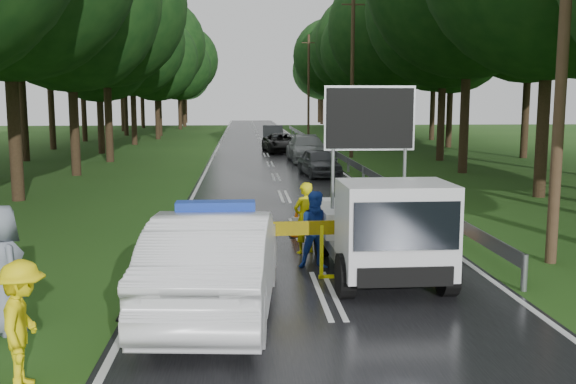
{
  "coord_description": "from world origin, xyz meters",
  "views": [
    {
      "loc": [
        -1.51,
        -11.23,
        3.54
      ],
      "look_at": [
        -0.41,
        4.25,
        1.3
      ],
      "focal_mm": 40.0,
      "sensor_mm": 36.0,
      "label": 1
    }
  ],
  "objects": [
    {
      "name": "cone_right",
      "position": [
        3.22,
        3.83,
        0.37
      ],
      "size": [
        0.36,
        0.36,
        0.75
      ],
      "color": "black",
      "rests_on": "ground"
    },
    {
      "name": "ground",
      "position": [
        0.0,
        0.0,
        0.0
      ],
      "size": [
        160.0,
        160.0,
        0.0
      ],
      "primitive_type": "plane",
      "color": "#1E4714",
      "rests_on": "ground"
    },
    {
      "name": "civilian",
      "position": [
        0.04,
        1.91,
        0.82
      ],
      "size": [
        0.8,
        0.63,
        1.65
      ],
      "primitive_type": "imported",
      "rotation": [
        0.0,
        0.0,
        0.01
      ],
      "color": "#1C43B7",
      "rests_on": "ground"
    },
    {
      "name": "queue_car_fourth",
      "position": [
        0.92,
        40.23,
        0.75
      ],
      "size": [
        1.72,
        4.62,
        1.51
      ],
      "primitive_type": "imported",
      "rotation": [
        0.0,
        0.0,
        -0.03
      ],
      "color": "#3A3D41",
      "rests_on": "ground"
    },
    {
      "name": "utility_pole_near",
      "position": [
        5.2,
        2.0,
        5.06
      ],
      "size": [
        1.4,
        0.24,
        10.0
      ],
      "color": "#44311F",
      "rests_on": "ground"
    },
    {
      "name": "cone_left_mid",
      "position": [
        -2.0,
        3.0,
        0.37
      ],
      "size": [
        0.36,
        0.36,
        0.77
      ],
      "color": "black",
      "rests_on": "ground"
    },
    {
      "name": "officer",
      "position": [
        -0.09,
        3.22,
        0.83
      ],
      "size": [
        0.73,
        0.66,
        1.67
      ],
      "primitive_type": "imported",
      "rotation": [
        0.0,
        0.0,
        3.7
      ],
      "color": "yellow",
      "rests_on": "ground"
    },
    {
      "name": "barrier",
      "position": [
        -0.8,
        1.0,
        0.9
      ],
      "size": [
        2.87,
        0.2,
        1.19
      ],
      "rotation": [
        0.0,
        0.0,
        0.05
      ],
      "color": "#D7D60B",
      "rests_on": "ground"
    },
    {
      "name": "queue_car_first",
      "position": [
        2.05,
        18.34,
        0.64
      ],
      "size": [
        1.95,
        3.93,
        1.29
      ],
      "primitive_type": "imported",
      "rotation": [
        0.0,
        0.0,
        0.12
      ],
      "color": "#43444B",
      "rests_on": "ground"
    },
    {
      "name": "cone_near_left",
      "position": [
        -3.41,
        -1.0,
        0.34
      ],
      "size": [
        0.33,
        0.33,
        0.7
      ],
      "color": "black",
      "rests_on": "ground"
    },
    {
      "name": "work_truck",
      "position": [
        1.22,
        1.15,
        1.03
      ],
      "size": [
        2.19,
        4.78,
        3.79
      ],
      "rotation": [
        0.0,
        0.0,
        0.01
      ],
      "color": "gray",
      "rests_on": "ground"
    },
    {
      "name": "cone_far",
      "position": [
        -0.14,
        5.0,
        0.39
      ],
      "size": [
        0.38,
        0.38,
        0.81
      ],
      "color": "black",
      "rests_on": "ground"
    },
    {
      "name": "cone_center",
      "position": [
        -1.0,
        2.0,
        0.34
      ],
      "size": [
        0.34,
        0.34,
        0.71
      ],
      "color": "black",
      "rests_on": "ground"
    },
    {
      "name": "bystander_right",
      "position": [
        -5.18,
        -1.5,
        0.99
      ],
      "size": [
        1.12,
        1.13,
        1.97
      ],
      "primitive_type": "imported",
      "rotation": [
        0.0,
        0.0,
        2.32
      ],
      "color": "gray",
      "rests_on": "ground"
    },
    {
      "name": "queue_car_third",
      "position": [
        1.1,
        32.0,
        0.64
      ],
      "size": [
        2.63,
        4.84,
        1.29
      ],
      "primitive_type": "imported",
      "rotation": [
        0.0,
        0.0,
        0.11
      ],
      "color": "black",
      "rests_on": "ground"
    },
    {
      "name": "police_sedan",
      "position": [
        -1.96,
        -0.82,
        0.87
      ],
      "size": [
        2.28,
        5.37,
        1.9
      ],
      "rotation": [
        0.0,
        0.0,
        3.05
      ],
      "color": "white",
      "rests_on": "ground"
    },
    {
      "name": "queue_car_second",
      "position": [
        2.21,
        25.46,
        0.75
      ],
      "size": [
        2.31,
        5.25,
        1.5
      ],
      "primitive_type": "imported",
      "rotation": [
        0.0,
        0.0,
        0.04
      ],
      "color": "gray",
      "rests_on": "ground"
    },
    {
      "name": "utility_pole_far",
      "position": [
        5.2,
        54.0,
        5.06
      ],
      "size": [
        1.4,
        0.24,
        10.0
      ],
      "color": "#44311F",
      "rests_on": "ground"
    },
    {
      "name": "road",
      "position": [
        0.0,
        30.0,
        0.01
      ],
      "size": [
        7.0,
        140.0,
        0.02
      ],
      "primitive_type": "cube",
      "color": "black",
      "rests_on": "ground"
    },
    {
      "name": "utility_pole_mid",
      "position": [
        5.2,
        28.0,
        5.06
      ],
      "size": [
        1.4,
        0.24,
        10.0
      ],
      "color": "#44311F",
      "rests_on": "ground"
    },
    {
      "name": "guardrail",
      "position": [
        3.7,
        29.67,
        0.55
      ],
      "size": [
        0.12,
        60.06,
        0.7
      ],
      "color": "gray",
      "rests_on": "ground"
    },
    {
      "name": "bystander_left",
      "position": [
        -4.22,
        -3.5,
        0.81
      ],
      "size": [
        0.75,
        1.12,
        1.62
      ],
      "primitive_type": "imported",
      "rotation": [
        0.0,
        0.0,
        1.72
      ],
      "color": "yellow",
      "rests_on": "ground"
    }
  ]
}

